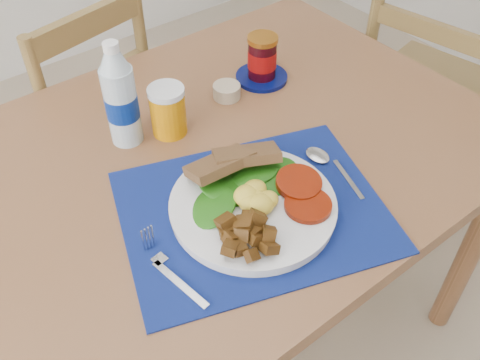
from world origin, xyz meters
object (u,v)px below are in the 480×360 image
at_px(chair_far, 84,104).
at_px(juice_glass, 168,112).
at_px(water_bottle, 121,100).
at_px(chair_end, 441,63).
at_px(breakfast_plate, 252,205).
at_px(jam_on_saucer, 262,61).

xyz_separation_m(chair_far, juice_glass, (0.02, -0.49, 0.25)).
distance_m(chair_far, water_bottle, 0.55).
xyz_separation_m(chair_end, breakfast_plate, (-0.96, -0.23, 0.17)).
xyz_separation_m(chair_far, breakfast_plate, (0.01, -0.80, 0.23)).
bearing_deg(juice_glass, breakfast_plate, -92.35).
xyz_separation_m(water_bottle, jam_on_saucer, (0.39, 0.00, -0.05)).
xyz_separation_m(chair_end, water_bottle, (-1.03, 0.11, 0.25)).
height_order(water_bottle, juice_glass, water_bottle).
distance_m(breakfast_plate, juice_glass, 0.31).
bearing_deg(juice_glass, chair_far, 92.12).
relative_size(chair_far, jam_on_saucer, 8.19).
bearing_deg(breakfast_plate, chair_end, 26.01).
height_order(chair_end, juice_glass, chair_end).
relative_size(chair_end, breakfast_plate, 3.82).
xyz_separation_m(chair_far, water_bottle, (-0.07, -0.46, 0.31)).
distance_m(chair_end, water_bottle, 1.07).
bearing_deg(water_bottle, chair_end, -6.09).
bearing_deg(chair_far, juice_glass, 79.78).
bearing_deg(chair_far, chair_end, 137.19).
xyz_separation_m(water_bottle, juice_glass, (0.09, -0.04, -0.05)).
bearing_deg(breakfast_plate, jam_on_saucer, 60.42).
relative_size(chair_far, breakfast_plate, 3.41).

